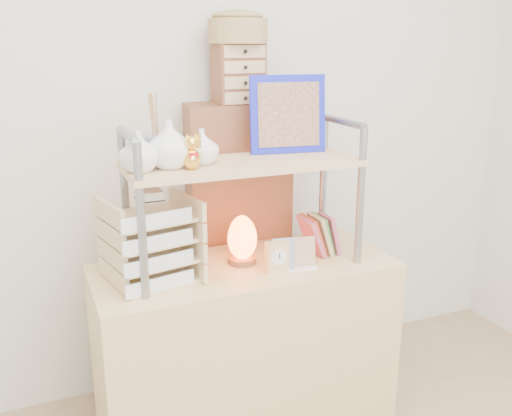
{
  "coord_description": "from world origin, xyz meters",
  "views": [
    {
      "loc": [
        -0.77,
        -0.78,
        1.62
      ],
      "look_at": [
        0.05,
        1.2,
        0.98
      ],
      "focal_mm": 40.0,
      "sensor_mm": 36.0,
      "label": 1
    }
  ],
  "objects_px": {
    "salt_lamp": "(242,239)",
    "cabinet": "(238,249)",
    "desk": "(245,348)",
    "letter_tray": "(152,245)"
  },
  "relations": [
    {
      "from": "desk",
      "to": "cabinet",
      "type": "height_order",
      "value": "cabinet"
    },
    {
      "from": "desk",
      "to": "salt_lamp",
      "type": "distance_m",
      "value": 0.48
    },
    {
      "from": "cabinet",
      "to": "letter_tray",
      "type": "relative_size",
      "value": 3.86
    },
    {
      "from": "cabinet",
      "to": "salt_lamp",
      "type": "xyz_separation_m",
      "value": [
        -0.11,
        -0.35,
        0.18
      ]
    },
    {
      "from": "desk",
      "to": "letter_tray",
      "type": "xyz_separation_m",
      "value": [
        -0.37,
        -0.01,
        0.51
      ]
    },
    {
      "from": "letter_tray",
      "to": "salt_lamp",
      "type": "xyz_separation_m",
      "value": [
        0.37,
        0.04,
        -0.04
      ]
    },
    {
      "from": "letter_tray",
      "to": "salt_lamp",
      "type": "height_order",
      "value": "letter_tray"
    },
    {
      "from": "desk",
      "to": "letter_tray",
      "type": "height_order",
      "value": "letter_tray"
    },
    {
      "from": "salt_lamp",
      "to": "cabinet",
      "type": "bearing_deg",
      "value": 71.79
    },
    {
      "from": "cabinet",
      "to": "letter_tray",
      "type": "height_order",
      "value": "cabinet"
    }
  ]
}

